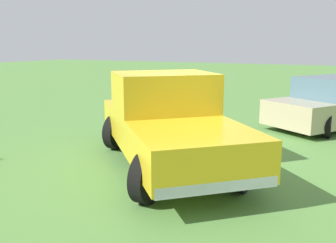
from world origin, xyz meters
name	(u,v)px	position (x,y,z in m)	size (l,w,h in m)	color
ground_plane	(189,156)	(0.00, 0.00, 0.00)	(80.00, 80.00, 0.00)	#54843D
pickup_truck	(166,118)	(-0.73, 0.17, 0.94)	(4.84, 4.69, 1.82)	black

